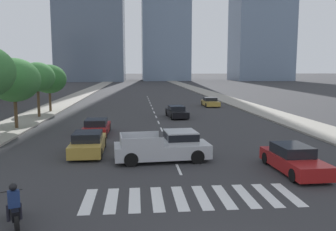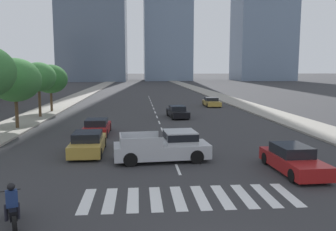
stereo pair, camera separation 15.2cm
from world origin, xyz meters
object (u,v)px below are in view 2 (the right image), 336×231
street_tree_third (38,77)px  sedan_red_3 (97,127)px  sedan_red_4 (293,160)px  sedan_gold_2 (212,102)px  motorcycle_trailing (12,209)px  pickup_truck (166,146)px  street_tree_second (15,80)px  street_tree_fourth (50,79)px  sedan_gold_0 (88,143)px  sedan_black_1 (178,112)px

street_tree_third → sedan_red_3: bearing=-54.8°
sedan_red_4 → street_tree_third: street_tree_third is taller
sedan_gold_2 → street_tree_third: size_ratio=0.77×
motorcycle_trailing → street_tree_third: size_ratio=0.35×
pickup_truck → sedan_gold_2: bearing=68.6°
pickup_truck → street_tree_third: size_ratio=0.96×
street_tree_second → street_tree_fourth: bearing=90.0°
motorcycle_trailing → pickup_truck: (5.70, 7.80, 0.23)m
street_tree_fourth → sedan_gold_0: bearing=-71.2°
pickup_truck → street_tree_fourth: bearing=112.4°
sedan_red_4 → street_tree_fourth: 31.87m
sedan_gold_2 → sedan_red_4: size_ratio=0.94×
pickup_truck → sedan_red_4: 6.72m
sedan_red_3 → sedan_red_4: bearing=-135.0°
sedan_gold_2 → sedan_red_3: bearing=-33.9°
street_tree_fourth → sedan_red_3: bearing=-64.8°
sedan_black_1 → street_tree_fourth: (-14.49, 5.80, 3.39)m
sedan_gold_2 → sedan_red_3: 24.07m
pickup_truck → sedan_gold_0: (-4.62, 2.09, -0.19)m
sedan_gold_0 → street_tree_third: bearing=23.1°
sedan_red_3 → street_tree_fourth: (-7.07, 14.99, 3.39)m
motorcycle_trailing → sedan_gold_2: bearing=-44.9°
pickup_truck → sedan_red_4: (6.14, -2.72, -0.20)m
sedan_black_1 → street_tree_fourth: size_ratio=0.84×
street_tree_fourth → motorcycle_trailing: bearing=-78.8°
sedan_gold_0 → street_tree_second: 12.28m
motorcycle_trailing → sedan_red_4: 12.89m
street_tree_third → sedan_red_4: bearing=-49.5°
street_tree_fourth → pickup_truck: bearing=-63.1°
sedan_black_1 → sedan_gold_2: 12.34m
pickup_truck → street_tree_third: 22.17m
motorcycle_trailing → sedan_black_1: bearing=-41.5°
sedan_black_1 → street_tree_second: street_tree_second is taller
sedan_gold_0 → street_tree_fourth: (-7.24, 21.27, 3.34)m
sedan_black_1 → street_tree_second: (-14.49, -6.23, 3.63)m
sedan_gold_2 → street_tree_second: size_ratio=0.74×
sedan_black_1 → sedan_gold_0: bearing=-29.7°
motorcycle_trailing → pickup_truck: size_ratio=0.37×
pickup_truck → sedan_gold_2: size_ratio=1.25×
sedan_black_1 → sedan_red_3: sedan_red_3 is taller
street_tree_second → sedan_red_3: bearing=-22.8°
sedan_red_3 → street_tree_second: 8.48m
street_tree_second → street_tree_third: 7.06m
sedan_gold_0 → street_tree_fourth: street_tree_fourth is taller
pickup_truck → sedan_red_3: pickup_truck is taller
sedan_gold_0 → street_tree_third: street_tree_third is taller
pickup_truck → sedan_black_1: size_ratio=1.17×
sedan_red_3 → street_tree_fourth: street_tree_fourth is taller
pickup_truck → motorcycle_trailing: bearing=-130.6°
sedan_red_3 → sedan_black_1: bearing=-38.5°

